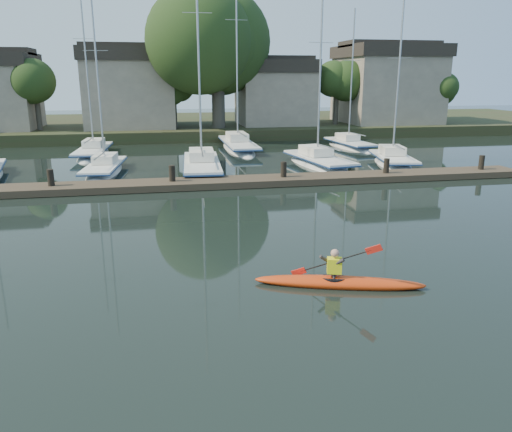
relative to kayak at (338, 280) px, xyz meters
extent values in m
plane|color=black|center=(-1.14, -0.23, -0.19)|extent=(160.00, 160.00, 0.00)
ellipsoid|color=red|center=(0.03, -0.01, -0.08)|extent=(4.75, 1.98, 0.36)
cylinder|color=black|center=(-0.13, 0.04, 0.04)|extent=(0.89, 0.89, 0.10)
imported|color=#2F2A2C|center=(-0.13, 0.04, 0.42)|extent=(0.35, 0.43, 1.03)
cube|color=yellow|center=(-0.13, 0.04, 0.43)|extent=(0.47, 0.40, 0.42)
sphere|color=tan|center=(-0.13, 0.04, 0.79)|extent=(0.23, 0.23, 0.23)
cube|color=#473829|center=(-1.14, 13.77, 0.01)|extent=(34.00, 2.00, 0.35)
cylinder|color=black|center=(-10.14, 13.77, 0.11)|extent=(0.32, 0.32, 1.80)
cylinder|color=black|center=(-4.14, 13.77, 0.11)|extent=(0.32, 0.32, 1.80)
cylinder|color=black|center=(1.86, 13.77, 0.11)|extent=(0.32, 0.32, 1.80)
cylinder|color=black|center=(7.86, 13.77, 0.11)|extent=(0.32, 0.32, 1.80)
cylinder|color=black|center=(13.86, 13.77, 0.11)|extent=(0.32, 0.32, 1.80)
ellipsoid|color=white|center=(-8.08, 18.98, -0.49)|extent=(2.57, 7.65, 1.68)
cube|color=white|center=(-8.08, 18.98, 0.30)|extent=(2.35, 6.30, 0.12)
cube|color=navy|center=(-8.08, 18.98, 0.23)|extent=(2.43, 6.45, 0.07)
cube|color=silver|center=(-8.04, 19.42, 0.63)|extent=(1.43, 2.21, 0.49)
cylinder|color=#9EA0A5|center=(-8.06, 19.20, 5.65)|extent=(0.11, 0.11, 10.60)
cylinder|color=#9EA0A5|center=(-8.19, 17.85, 1.01)|extent=(0.34, 2.85, 0.07)
cylinder|color=#9EA0A5|center=(-8.06, 19.20, 6.92)|extent=(1.41, 0.16, 0.03)
ellipsoid|color=white|center=(-2.21, 18.22, -0.56)|extent=(2.81, 9.67, 2.02)
cube|color=white|center=(-2.21, 18.22, 0.40)|extent=(2.60, 7.94, 0.15)
cube|color=navy|center=(-2.21, 18.22, 0.31)|extent=(2.69, 8.14, 0.08)
cube|color=silver|center=(-2.17, 18.79, 0.79)|extent=(1.65, 2.76, 0.58)
cylinder|color=#9EA0A5|center=(-2.19, 18.50, 7.35)|extent=(0.13, 0.13, 13.79)
cylinder|color=#9EA0A5|center=(-2.29, 16.79, 1.25)|extent=(0.31, 3.63, 0.08)
cylinder|color=#9EA0A5|center=(-2.19, 18.50, 9.00)|extent=(1.70, 0.14, 0.03)
ellipsoid|color=white|center=(5.47, 18.68, -0.55)|extent=(3.47, 8.52, 1.97)
cube|color=white|center=(5.47, 18.68, 0.38)|extent=(3.13, 7.04, 0.14)
cube|color=navy|center=(5.47, 18.68, 0.30)|extent=(3.24, 7.21, 0.08)
cube|color=silver|center=(5.39, 19.18, 0.77)|extent=(1.80, 2.52, 0.57)
cylinder|color=#9EA0A5|center=(5.43, 18.93, 6.13)|extent=(0.12, 0.12, 11.39)
cylinder|color=#9EA0A5|center=(5.67, 17.46, 1.21)|extent=(0.59, 3.12, 0.08)
cylinder|color=#9EA0A5|center=(5.43, 18.93, 7.50)|extent=(1.64, 0.30, 0.03)
ellipsoid|color=white|center=(10.48, 18.26, -0.53)|extent=(3.44, 7.26, 1.90)
cube|color=white|center=(10.48, 18.26, 0.36)|extent=(3.09, 6.01, 0.14)
cube|color=navy|center=(10.48, 18.26, 0.28)|extent=(3.20, 6.16, 0.08)
cube|color=silver|center=(10.56, 18.67, 0.73)|extent=(1.76, 2.19, 0.55)
cylinder|color=#9EA0A5|center=(10.52, 18.46, 5.40)|extent=(0.12, 0.12, 9.98)
cylinder|color=#9EA0A5|center=(10.27, 17.23, 1.16)|extent=(0.60, 2.62, 0.08)
cylinder|color=#9EA0A5|center=(10.52, 18.46, 6.60)|extent=(1.57, 0.35, 0.03)
ellipsoid|color=white|center=(-9.55, 26.25, -0.52)|extent=(2.48, 8.64, 1.80)
cube|color=white|center=(-9.55, 26.25, 0.34)|extent=(2.30, 7.10, 0.13)
cube|color=navy|center=(-9.55, 26.25, 0.26)|extent=(2.38, 7.28, 0.08)
cube|color=silver|center=(-9.52, 26.76, 0.69)|extent=(1.46, 2.46, 0.52)
cylinder|color=#9EA0A5|center=(-9.53, 26.51, 6.55)|extent=(0.11, 0.11, 12.34)
cylinder|color=#9EA0A5|center=(-9.62, 24.97, 1.10)|extent=(0.26, 3.24, 0.08)
cylinder|color=#9EA0A5|center=(-9.53, 26.51, 8.03)|extent=(1.52, 0.12, 0.03)
ellipsoid|color=white|center=(1.52, 27.35, -0.55)|extent=(2.24, 10.55, 2.00)
cube|color=white|center=(1.52, 27.35, 0.40)|extent=(2.13, 8.65, 0.15)
cube|color=navy|center=(1.52, 27.35, 0.31)|extent=(2.21, 8.87, 0.08)
cube|color=silver|center=(1.52, 27.98, 0.79)|extent=(1.48, 2.96, 0.58)
cylinder|color=#9EA0A5|center=(1.52, 27.66, 7.83)|extent=(0.13, 0.13, 14.77)
cylinder|color=#9EA0A5|center=(1.52, 25.76, 1.24)|extent=(0.09, 4.01, 0.08)
cylinder|color=#9EA0A5|center=(1.52, 27.66, 9.60)|extent=(1.69, 0.04, 0.03)
ellipsoid|color=white|center=(10.66, 26.57, -0.51)|extent=(2.74, 7.57, 1.76)
cube|color=white|center=(10.66, 26.57, 0.32)|extent=(2.51, 6.24, 0.13)
cube|color=navy|center=(10.66, 26.57, 0.25)|extent=(2.60, 6.39, 0.07)
cube|color=silver|center=(10.61, 27.01, 0.67)|extent=(1.52, 2.20, 0.51)
cylinder|color=#9EA0A5|center=(10.64, 26.79, 5.46)|extent=(0.11, 0.11, 10.18)
cylinder|color=#9EA0A5|center=(10.78, 25.47, 1.06)|extent=(0.38, 2.80, 0.07)
cylinder|color=#9EA0A5|center=(10.64, 26.79, 6.68)|extent=(1.47, 0.19, 0.03)
cube|color=#25341A|center=(-1.14, 43.77, 0.31)|extent=(90.00, 24.00, 1.00)
cube|color=gray|center=(-7.14, 37.77, 3.81)|extent=(8.00, 8.00, 6.00)
cube|color=#2C2620|center=(-7.14, 37.77, 7.41)|extent=(8.40, 8.40, 1.20)
cube|color=gray|center=(6.86, 37.77, 3.31)|extent=(7.00, 7.00, 5.00)
cube|color=#2C2620|center=(6.86, 37.77, 6.41)|extent=(7.35, 7.35, 1.20)
cube|color=gray|center=(18.86, 37.77, 4.06)|extent=(9.00, 9.00, 6.50)
cube|color=#2C2620|center=(18.86, 37.77, 7.91)|extent=(9.45, 9.45, 1.20)
cylinder|color=#49433A|center=(0.86, 34.77, 3.31)|extent=(1.20, 1.20, 5.00)
sphere|color=#1D3012|center=(0.86, 34.77, 8.31)|extent=(8.50, 8.50, 8.50)
cylinder|color=#49433A|center=(-15.14, 35.77, 2.31)|extent=(0.48, 0.48, 3.00)
sphere|color=#1D3012|center=(-15.14, 35.77, 4.81)|extent=(3.40, 3.40, 3.40)
cylinder|color=#49433A|center=(-3.14, 35.27, 2.21)|extent=(0.38, 0.38, 2.80)
sphere|color=#1D3012|center=(-3.14, 35.27, 4.41)|extent=(2.72, 2.72, 2.72)
cylinder|color=#49433A|center=(12.86, 36.27, 2.41)|extent=(0.50, 0.50, 3.20)
sphere|color=#1D3012|center=(12.86, 36.27, 5.06)|extent=(3.57, 3.57, 3.57)
cylinder|color=#49433A|center=(22.86, 34.77, 2.11)|extent=(0.41, 0.41, 2.60)
sphere|color=#1D3012|center=(22.86, 34.77, 4.26)|extent=(2.89, 2.89, 2.89)
camera|label=1|loc=(-4.73, -12.25, 5.49)|focal=35.00mm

